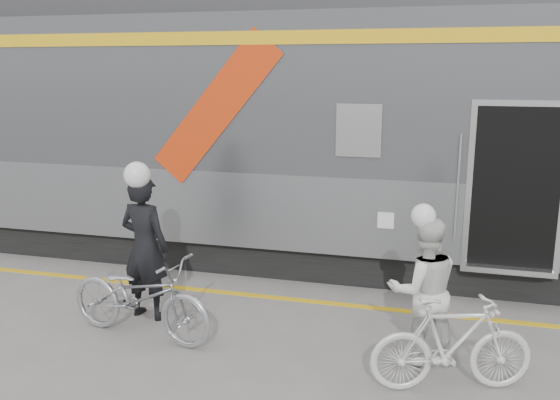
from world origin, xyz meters
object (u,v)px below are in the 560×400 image
(man, at_px, (145,247))
(woman, at_px, (423,290))
(bicycle_left, at_px, (140,296))
(bicycle_right, at_px, (452,344))

(man, height_order, woman, man)
(woman, bearing_deg, bicycle_left, -12.58)
(bicycle_left, bearing_deg, woman, -75.22)
(bicycle_left, bearing_deg, man, 29.70)
(woman, bearing_deg, bicycle_right, 100.96)
(man, xyz_separation_m, woman, (3.35, -0.27, -0.12))
(man, distance_m, bicycle_right, 3.77)
(bicycle_right, bearing_deg, bicycle_left, 67.87)
(woman, relative_size, bicycle_right, 0.99)
(man, height_order, bicycle_left, man)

